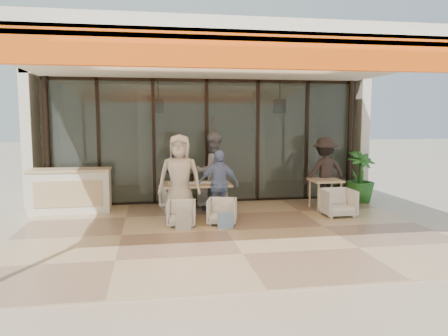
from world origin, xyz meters
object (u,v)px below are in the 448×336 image
object	(u,v)px
potted_palm	(360,177)
chair_near_left	(182,212)
diner_navy	(177,180)
diner_cream	(180,178)
side_table	(325,184)
chair_far_right	(210,194)
chair_far_left	(176,194)
chair_near_right	(222,210)
host_counter	(70,190)
diner_grey	(212,172)
standing_woman	(325,172)
side_chair	(338,201)
diner_periwinkle	(218,185)
dining_table	(197,186)

from	to	relation	value
potted_palm	chair_near_left	bearing A→B (deg)	-159.44
diner_navy	diner_cream	bearing A→B (deg)	92.15
chair_near_left	diner_navy	distance (m)	1.47
side_table	chair_far_right	bearing A→B (deg)	162.45
chair_far_left	chair_near_right	xyz separation A→B (m)	(0.84, -1.90, -0.04)
host_counter	chair_near_right	size ratio (longest dim) A/B	3.06
chair_far_right	diner_grey	distance (m)	0.81
chair_far_right	diner_navy	world-z (taller)	diner_navy
side_table	standing_woman	world-z (taller)	standing_woman
host_counter	side_chair	bearing A→B (deg)	-13.17
host_counter	standing_woman	xyz separation A→B (m)	(6.14, -0.25, 0.34)
host_counter	potted_palm	xyz separation A→B (m)	(7.25, 0.10, 0.15)
chair_far_right	side_chair	size ratio (longest dim) A/B	0.88
host_counter	diner_navy	world-z (taller)	diner_navy
chair_far_right	diner_periwinkle	size ratio (longest dim) A/B	0.40
chair_near_left	host_counter	bearing A→B (deg)	152.50
chair_near_right	standing_woman	world-z (taller)	standing_woman
chair_far_right	chair_near_left	xyz separation A→B (m)	(-0.84, -1.90, -0.01)
diner_navy	side_table	xyz separation A→B (m)	(3.53, -0.35, -0.11)
chair_near_left	diner_periwinkle	xyz separation A→B (m)	(0.84, 0.50, 0.47)
host_counter	chair_far_right	size ratio (longest dim) A/B	3.02
chair_far_left	side_table	size ratio (longest dim) A/B	0.93
chair_near_right	diner_cream	size ratio (longest dim) A/B	0.32
diner_grey	dining_table	bearing A→B (deg)	31.48
host_counter	diner_grey	xyz separation A→B (m)	(3.30, -0.30, 0.41)
dining_table	diner_navy	distance (m)	0.61
host_counter	side_chair	xyz separation A→B (m)	(5.99, -1.40, -0.18)
standing_woman	host_counter	bearing A→B (deg)	-9.13
diner_navy	side_chair	distance (m)	3.72
side_table	standing_woman	size ratio (longest dim) A/B	0.43
side_table	potted_palm	distance (m)	1.47
chair_near_left	chair_near_right	world-z (taller)	chair_near_right
chair_far_right	chair_near_right	distance (m)	1.90
diner_grey	side_chair	bearing A→B (deg)	143.22
chair_far_right	potted_palm	bearing A→B (deg)	-172.31
chair_near_right	diner_periwinkle	world-z (taller)	diner_periwinkle
diner_periwinkle	potted_palm	bearing A→B (deg)	18.63
host_counter	diner_cream	bearing A→B (deg)	-26.01
dining_table	chair_near_left	bearing A→B (deg)	-113.29
chair_far_right	chair_near_left	distance (m)	2.08
diner_cream	standing_woman	xyz separation A→B (m)	(3.68, 0.95, -0.06)
host_counter	diner_periwinkle	bearing A→B (deg)	-19.99
chair_near_right	diner_grey	xyz separation A→B (m)	(-0.00, 1.40, 0.64)
side_table	standing_woman	bearing A→B (deg)	70.13
diner_navy	chair_far_left	bearing A→B (deg)	-87.85
host_counter	diner_navy	size ratio (longest dim) A/B	1.23
chair_near_left	diner_navy	world-z (taller)	diner_navy
side_table	side_chair	bearing A→B (deg)	-90.00
host_counter	standing_woman	bearing A→B (deg)	-2.33
dining_table	standing_woman	world-z (taller)	standing_woman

